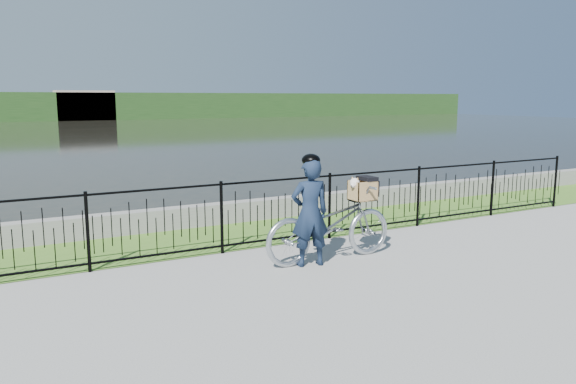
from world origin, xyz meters
TOP-DOWN VIEW (x-y plane):
  - ground at (0.00, 0.00)m, footprint 120.00×120.00m
  - grass_strip at (0.00, 2.60)m, footprint 60.00×2.00m
  - water at (0.00, 33.00)m, footprint 120.00×120.00m
  - quay_wall at (0.00, 3.60)m, footprint 60.00×0.30m
  - fence at (0.00, 1.60)m, footprint 14.00×0.06m
  - far_treeline at (0.00, 60.00)m, footprint 120.00×6.00m
  - far_building_right at (6.00, 58.50)m, footprint 6.00×3.00m
  - bicycle_rig at (0.28, 0.48)m, footprint 2.14×0.75m
  - cyclist at (-0.12, 0.39)m, footprint 0.62×0.46m

SIDE VIEW (x-z plane):
  - ground at x=0.00m, z-range 0.00..0.00m
  - water at x=0.00m, z-range 0.00..0.00m
  - grass_strip at x=0.00m, z-range 0.00..0.01m
  - quay_wall at x=0.00m, z-range 0.00..0.40m
  - bicycle_rig at x=0.28m, z-range -0.05..1.20m
  - fence at x=0.00m, z-range 0.00..1.15m
  - cyclist at x=-0.12m, z-range -0.01..1.63m
  - far_treeline at x=0.00m, z-range 0.00..3.00m
  - far_building_right at x=6.00m, z-range 0.00..3.20m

